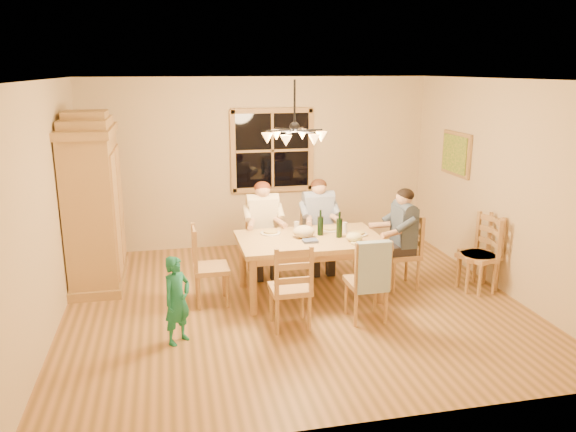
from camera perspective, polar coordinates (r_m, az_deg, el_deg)
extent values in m
plane|color=brown|center=(7.06, 0.61, -8.79)|extent=(5.50, 5.50, 0.00)
cube|color=white|center=(6.47, 0.68, 13.71)|extent=(5.50, 5.00, 0.02)
cube|color=beige|center=(9.04, -2.89, 5.40)|extent=(5.50, 0.02, 2.70)
cube|color=beige|center=(6.61, -23.31, 0.69)|extent=(0.02, 5.00, 2.70)
cube|color=beige|center=(7.71, 21.02, 2.79)|extent=(0.02, 5.00, 2.70)
cube|color=black|center=(9.03, -1.62, 6.68)|extent=(1.20, 0.03, 1.20)
cube|color=#A07E46|center=(9.01, -1.60, 6.66)|extent=(1.30, 0.06, 1.30)
cube|color=#A47947|center=(8.67, 16.72, 6.06)|extent=(0.04, 0.78, 0.64)
cube|color=#1E6B2D|center=(8.65, 16.55, 6.06)|extent=(0.02, 0.68, 0.54)
cylinder|color=black|center=(6.48, 0.67, 11.36)|extent=(0.02, 0.02, 0.53)
sphere|color=black|center=(6.50, 0.67, 9.03)|extent=(0.12, 0.12, 0.12)
cylinder|color=black|center=(6.54, 2.05, 8.71)|extent=(0.34, 0.02, 0.02)
cone|color=#FFB259|center=(6.59, 3.40, 8.04)|extent=(0.13, 0.13, 0.12)
cylinder|color=black|center=(6.66, 1.08, 8.82)|extent=(0.19, 0.31, 0.02)
cone|color=#FFB259|center=(6.82, 1.47, 8.28)|extent=(0.13, 0.13, 0.12)
cylinder|color=black|center=(6.62, -0.29, 8.79)|extent=(0.19, 0.31, 0.02)
cone|color=#FFB259|center=(6.75, -1.20, 8.22)|extent=(0.13, 0.13, 0.12)
cylinder|color=black|center=(6.47, -0.73, 8.65)|extent=(0.34, 0.02, 0.02)
cone|color=#FFB259|center=(6.45, -2.13, 7.91)|extent=(0.13, 0.13, 0.12)
cylinder|color=black|center=(6.35, 0.24, 8.54)|extent=(0.19, 0.31, 0.02)
cone|color=#FFB259|center=(6.21, -0.21, 7.65)|extent=(0.13, 0.13, 0.12)
cylinder|color=black|center=(6.39, 1.65, 8.57)|extent=(0.19, 0.31, 0.02)
cone|color=#FFB259|center=(6.28, 2.67, 7.72)|extent=(0.13, 0.13, 0.12)
cube|color=#A47947|center=(7.83, -19.11, 0.51)|extent=(0.60, 1.30, 2.00)
cube|color=#A47947|center=(7.66, -19.77, 8.14)|extent=(0.66, 1.40, 0.10)
cube|color=#A47947|center=(7.65, -19.84, 8.88)|extent=(0.58, 1.00, 0.12)
cube|color=#A47947|center=(7.64, -19.90, 9.63)|extent=(0.52, 0.55, 0.10)
cube|color=#A07E46|center=(7.48, -17.04, 0.03)|extent=(0.03, 0.55, 1.60)
cube|color=#A07E46|center=(8.12, -16.69, 1.19)|extent=(0.03, 0.55, 1.60)
cube|color=#A47947|center=(8.10, -18.55, -5.95)|extent=(0.66, 1.40, 0.12)
cube|color=#AB8A4C|center=(7.06, 2.24, -2.46)|extent=(1.80, 1.11, 0.06)
cube|color=#A07E46|center=(7.08, 2.23, -3.08)|extent=(1.65, 0.96, 0.10)
cylinder|color=#A07E46|center=(6.62, -3.53, -7.17)|extent=(0.09, 0.09, 0.70)
cylinder|color=#A07E46|center=(7.02, 9.48, -6.03)|extent=(0.09, 0.09, 0.70)
cylinder|color=#A07E46|center=(7.45, -4.64, -4.65)|extent=(0.09, 0.09, 0.70)
cylinder|color=#A07E46|center=(7.81, 7.04, -3.78)|extent=(0.09, 0.09, 0.70)
cube|color=#A07E46|center=(7.84, -2.54, -2.84)|extent=(0.44, 0.42, 0.06)
cube|color=#A07E46|center=(7.76, -2.57, -0.94)|extent=(0.38, 0.05, 0.54)
cube|color=#A07E46|center=(8.01, 3.08, -2.46)|extent=(0.44, 0.42, 0.06)
cube|color=#A07E46|center=(7.94, 3.11, -0.60)|extent=(0.38, 0.05, 0.54)
cube|color=#A07E46|center=(6.28, 0.21, -7.41)|extent=(0.44, 0.42, 0.06)
cube|color=#A07E46|center=(6.18, 0.21, -5.09)|extent=(0.38, 0.05, 0.54)
cube|color=#A07E46|center=(6.52, 7.97, -6.69)|extent=(0.44, 0.42, 0.06)
cube|color=#A07E46|center=(6.43, 8.06, -4.45)|extent=(0.38, 0.05, 0.54)
cube|color=#A07E46|center=(6.95, -7.81, -5.31)|extent=(0.42, 0.44, 0.06)
cube|color=#A07E46|center=(6.86, -7.89, -3.19)|extent=(0.05, 0.38, 0.54)
cube|color=#A07E46|center=(7.55, 11.42, -3.83)|extent=(0.42, 0.44, 0.06)
cube|color=#A07E46|center=(7.47, 11.52, -1.87)|extent=(0.05, 0.38, 0.54)
cube|color=beige|center=(7.73, -2.58, -0.08)|extent=(0.40, 0.22, 0.52)
cube|color=#262328|center=(7.82, -2.55, -2.28)|extent=(0.38, 0.42, 0.14)
sphere|color=tan|center=(7.64, -2.61, 2.67)|extent=(0.21, 0.21, 0.21)
ellipsoid|color=#592614|center=(7.64, -2.61, 2.89)|extent=(0.22, 0.22, 0.17)
cube|color=#375197|center=(7.90, 3.12, 0.24)|extent=(0.40, 0.22, 0.52)
cube|color=#262328|center=(7.99, 3.09, -1.91)|extent=(0.38, 0.42, 0.14)
sphere|color=tan|center=(7.82, 3.16, 2.94)|extent=(0.21, 0.21, 0.21)
ellipsoid|color=#381E11|center=(7.81, 3.16, 3.16)|extent=(0.22, 0.22, 0.17)
cube|color=#3D4A61|center=(7.44, 11.57, -0.98)|extent=(0.22, 0.40, 0.52)
cube|color=#262328|center=(7.52, 11.45, -3.25)|extent=(0.42, 0.38, 0.14)
sphere|color=tan|center=(7.34, 11.72, 1.87)|extent=(0.21, 0.21, 0.21)
ellipsoid|color=black|center=(7.34, 11.73, 2.10)|extent=(0.22, 0.22, 0.17)
cube|color=#94B3C9|center=(6.27, 8.66, -5.17)|extent=(0.38, 0.10, 0.58)
cylinder|color=black|center=(7.12, 3.31, -0.68)|extent=(0.08, 0.08, 0.33)
cylinder|color=black|center=(7.05, 5.24, -0.87)|extent=(0.08, 0.08, 0.33)
cylinder|color=white|center=(7.21, -1.79, -1.75)|extent=(0.26, 0.26, 0.02)
cylinder|color=white|center=(7.39, 4.27, -1.39)|extent=(0.26, 0.26, 0.02)
cylinder|color=white|center=(7.22, 7.06, -1.84)|extent=(0.26, 0.26, 0.02)
cylinder|color=silver|center=(7.27, 0.87, -1.11)|extent=(0.06, 0.06, 0.14)
cylinder|color=silver|center=(7.28, 5.81, -1.18)|extent=(0.06, 0.06, 0.14)
ellipsoid|color=beige|center=(6.94, 6.75, -2.13)|extent=(0.20, 0.20, 0.11)
cube|color=#44517D|center=(6.88, 2.27, -2.54)|extent=(0.18, 0.14, 0.03)
ellipsoid|color=tan|center=(7.04, 1.61, -1.58)|extent=(0.28, 0.22, 0.15)
imported|color=#1A785F|center=(6.03, -11.20, -8.38)|extent=(0.41, 0.40, 0.95)
cube|color=#A07E46|center=(7.74, 18.73, -3.87)|extent=(0.51, 0.52, 0.06)
cube|color=#A07E46|center=(7.66, 18.90, -1.96)|extent=(0.14, 0.38, 0.54)
cube|color=#A07E46|center=(7.72, 18.80, -3.92)|extent=(0.55, 0.56, 0.06)
cube|color=#A07E46|center=(7.65, 18.97, -2.00)|extent=(0.18, 0.37, 0.54)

